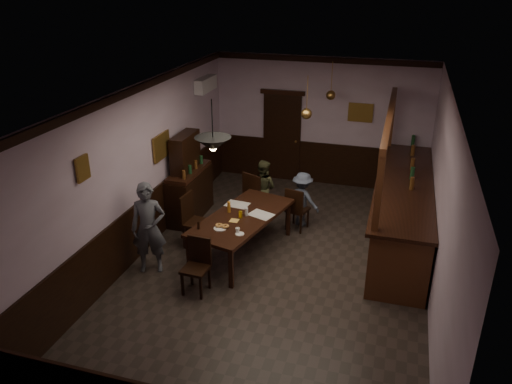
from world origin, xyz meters
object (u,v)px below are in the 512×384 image
at_px(chair_near, 197,263).
at_px(pendant_iron, 213,144).
at_px(chair_far_right, 296,207).
at_px(dining_table, 242,219).
at_px(soda_can, 240,214).
at_px(chair_side, 193,218).
at_px(bar_counter, 402,210).
at_px(pendant_brass_mid, 306,114).
at_px(pendant_brass_far, 331,95).
at_px(person_standing, 149,228).
at_px(person_seated_left, 263,188).
at_px(sideboard, 189,185).
at_px(chair_far_left, 255,194).
at_px(person_seated_right, 302,199).
at_px(coffee_cup, 238,230).

relative_size(chair_near, pendant_iron, 1.13).
relative_size(chair_far_right, chair_near, 0.99).
bearing_deg(dining_table, soda_can, -92.50).
xyz_separation_m(chair_far_right, chair_side, (-1.69, -1.12, 0.07)).
bearing_deg(bar_counter, pendant_brass_mid, 178.36).
distance_m(pendant_brass_mid, pendant_brass_far, 1.64).
xyz_separation_m(chair_far_right, person_standing, (-2.05, -2.10, 0.31)).
xyz_separation_m(person_seated_left, sideboard, (-1.42, -0.51, 0.11)).
height_order(chair_near, person_seated_left, person_seated_left).
height_order(chair_far_left, chair_near, chair_far_left).
xyz_separation_m(person_standing, person_seated_right, (2.12, 2.37, -0.24)).
xyz_separation_m(chair_far_left, pendant_brass_far, (1.17, 1.69, 1.73)).
bearing_deg(sideboard, pendant_iron, -55.14).
distance_m(chair_side, person_seated_left, 1.83).
bearing_deg(pendant_iron, soda_can, 75.29).
bearing_deg(chair_far_right, chair_side, 48.01).
xyz_separation_m(chair_far_left, pendant_iron, (-0.04, -2.12, 1.74)).
height_order(chair_far_right, bar_counter, bar_counter).
distance_m(person_seated_left, soda_can, 1.70).
bearing_deg(chair_near, chair_side, 119.42).
bearing_deg(chair_near, person_seated_right, 70.75).
bearing_deg(chair_far_right, chair_near, 80.84).
distance_m(chair_near, coffee_cup, 0.87).
xyz_separation_m(dining_table, pendant_brass_far, (1.02, 3.02, 1.61)).
height_order(person_seated_left, person_seated_right, person_seated_left).
xyz_separation_m(chair_far_left, person_standing, (-1.16, -2.31, 0.23)).
bearing_deg(person_standing, person_seated_right, 28.30).
xyz_separation_m(chair_near, person_seated_left, (0.25, 2.90, 0.11)).
distance_m(chair_far_left, chair_far_right, 0.92).
bearing_deg(chair_far_left, pendant_iron, 112.30).
relative_size(dining_table, chair_far_right, 2.64).
distance_m(coffee_cup, pendant_brass_far, 4.03).
bearing_deg(coffee_cup, pendant_iron, -138.23).
height_order(chair_near, bar_counter, bar_counter).
relative_size(person_seated_right, soda_can, 9.33).
bearing_deg(chair_side, soda_can, -89.50).
bearing_deg(person_seated_right, sideboard, 25.99).
relative_size(chair_near, pendant_brass_mid, 1.12).
xyz_separation_m(soda_can, sideboard, (-1.49, 1.17, -0.09)).
distance_m(chair_far_right, chair_side, 2.03).
xyz_separation_m(chair_far_left, chair_near, (-0.17, -2.63, -0.07)).
xyz_separation_m(person_seated_left, bar_counter, (2.78, -0.27, 0.01)).
height_order(chair_far_left, person_standing, person_standing).
height_order(coffee_cup, soda_can, soda_can).
distance_m(chair_far_right, soda_can, 1.45).
bearing_deg(pendant_iron, chair_near, -105.05).
xyz_separation_m(person_seated_right, pendant_iron, (-0.99, -2.18, 1.75)).
bearing_deg(person_seated_right, chair_far_right, 94.64).
distance_m(dining_table, bar_counter, 3.02).
height_order(person_standing, pendant_brass_mid, pendant_brass_mid).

